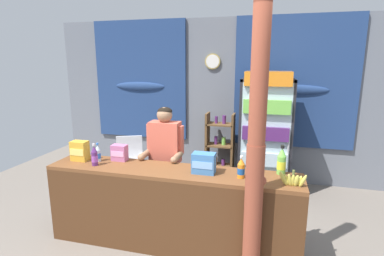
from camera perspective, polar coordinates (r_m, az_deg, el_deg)
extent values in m
plane|color=slate|center=(4.18, -1.26, -16.89)|extent=(7.74, 7.74, 0.00)
cube|color=slate|center=(5.37, 3.81, 5.35)|extent=(5.76, 0.12, 2.77)
cube|color=navy|center=(5.66, -9.79, 8.89)|extent=(1.74, 0.04, 2.12)
ellipsoid|color=navy|center=(5.65, -9.83, 7.81)|extent=(0.96, 0.10, 0.16)
cube|color=navy|center=(5.17, 18.89, 8.09)|extent=(1.92, 0.04, 2.12)
ellipsoid|color=navy|center=(5.16, 18.83, 6.90)|extent=(1.06, 0.10, 0.16)
cylinder|color=tan|center=(5.25, 3.95, 12.49)|extent=(0.27, 0.03, 0.27)
cylinder|color=white|center=(5.24, 3.92, 12.49)|extent=(0.23, 0.01, 0.23)
cube|color=beige|center=(5.52, -5.73, 8.65)|extent=(0.24, 0.02, 0.18)
cube|color=brown|center=(3.30, -4.04, -8.20)|extent=(2.77, 0.50, 0.04)
cube|color=#4E2E18|center=(3.29, -5.25, -16.96)|extent=(2.77, 0.04, 0.87)
cube|color=#4E2E18|center=(4.08, -22.55, -11.87)|extent=(0.08, 0.45, 0.87)
cube|color=#4E2E18|center=(3.35, 19.55, -17.13)|extent=(0.08, 0.45, 0.87)
cylinder|color=brown|center=(2.93, 11.46, -15.87)|extent=(0.17, 0.17, 1.34)
cylinder|color=brown|center=(2.58, 12.76, 11.39)|extent=(0.15, 0.15, 1.34)
ellipsoid|color=brown|center=(2.78, 13.32, -9.72)|extent=(0.06, 0.05, 0.08)
cube|color=#232328|center=(5.04, 13.80, -1.05)|extent=(0.78, 0.04, 1.80)
cube|color=#232328|center=(4.80, 9.34, -1.53)|extent=(0.04, 0.58, 1.80)
cube|color=#232328|center=(4.79, 18.13, -2.01)|extent=(0.04, 0.58, 1.80)
cube|color=#232328|center=(4.65, 14.29, 8.82)|extent=(0.78, 0.58, 0.04)
cube|color=#232328|center=(5.06, 13.22, -11.29)|extent=(0.78, 0.58, 0.08)
cube|color=silver|center=(4.50, 13.68, -2.00)|extent=(0.72, 0.02, 1.64)
cylinder|color=#B7B7BC|center=(4.49, 17.83, -2.94)|extent=(0.02, 0.02, 0.40)
cube|color=silver|center=(4.88, 13.51, -5.92)|extent=(0.70, 0.50, 0.02)
cube|color=silver|center=(4.74, 13.54, -5.08)|extent=(0.66, 0.46, 0.20)
cube|color=silver|center=(4.78, 13.75, -1.48)|extent=(0.70, 0.50, 0.02)
cube|color=#56286B|center=(4.64, 13.78, -0.50)|extent=(0.66, 0.46, 0.20)
cube|color=silver|center=(4.70, 13.99, 3.12)|extent=(0.70, 0.50, 0.02)
cube|color=#75C64C|center=(4.57, 14.03, 4.26)|extent=(0.66, 0.46, 0.20)
cube|color=silver|center=(4.66, 14.24, 7.84)|extent=(0.70, 0.50, 0.02)
cube|color=orange|center=(4.53, 14.29, 9.12)|extent=(0.66, 0.46, 0.20)
cube|color=brown|center=(5.18, 2.86, -3.74)|extent=(0.04, 0.28, 1.21)
cube|color=brown|center=(5.11, 7.70, -4.06)|extent=(0.04, 0.28, 1.21)
cube|color=brown|center=(5.04, 5.36, 0.73)|extent=(0.44, 0.28, 0.02)
cylinder|color=#56286B|center=(5.03, 4.63, 1.57)|extent=(0.05, 0.05, 0.12)
cylinder|color=#56286B|center=(5.01, 6.12, 1.61)|extent=(0.06, 0.06, 0.14)
cube|color=brown|center=(5.12, 5.27, -3.25)|extent=(0.44, 0.28, 0.02)
cylinder|color=#56286B|center=(5.11, 4.56, -2.32)|extent=(0.06, 0.06, 0.14)
cylinder|color=#75C64C|center=(5.09, 6.02, -2.47)|extent=(0.07, 0.07, 0.13)
cube|color=brown|center=(5.23, 5.19, -7.09)|extent=(0.44, 0.28, 0.02)
cylinder|color=brown|center=(5.22, 4.49, -6.20)|extent=(0.05, 0.05, 0.14)
cylinder|color=#56286B|center=(5.20, 5.93, -6.45)|extent=(0.06, 0.06, 0.11)
cube|color=silver|center=(4.95, -11.73, -6.78)|extent=(0.58, 0.58, 0.04)
cube|color=silver|center=(5.07, -11.75, -3.70)|extent=(0.40, 0.21, 0.40)
cylinder|color=silver|center=(4.86, -13.98, -10.02)|extent=(0.04, 0.04, 0.44)
cylinder|color=silver|center=(4.84, -9.43, -9.91)|extent=(0.04, 0.04, 0.44)
cylinder|color=silver|center=(5.21, -13.65, -8.44)|extent=(0.04, 0.04, 0.44)
cylinder|color=silver|center=(5.20, -9.43, -8.33)|extent=(0.04, 0.04, 0.44)
cube|color=silver|center=(4.92, -14.13, -5.52)|extent=(0.20, 0.38, 0.03)
cube|color=silver|center=(4.90, -9.45, -5.39)|extent=(0.20, 0.38, 0.03)
cylinder|color=#28282D|center=(4.00, -6.03, -11.83)|extent=(0.11, 0.11, 0.81)
cylinder|color=#28282D|center=(3.95, -3.82, -12.11)|extent=(0.11, 0.11, 0.81)
cube|color=#D15B47|center=(3.75, -5.12, -2.69)|extent=(0.37, 0.20, 0.52)
sphere|color=#997051|center=(3.68, -5.22, 2.49)|extent=(0.19, 0.19, 0.19)
ellipsoid|color=black|center=(3.68, -5.18, 3.17)|extent=(0.18, 0.18, 0.10)
cylinder|color=#D15B47|center=(3.81, -8.01, -1.79)|extent=(0.08, 0.08, 0.34)
cylinder|color=#997051|center=(3.73, -8.82, -4.90)|extent=(0.07, 0.26, 0.07)
sphere|color=#997051|center=(3.61, -9.64, -5.48)|extent=(0.08, 0.08, 0.08)
cylinder|color=#D15B47|center=(3.68, -2.14, -2.21)|extent=(0.08, 0.08, 0.34)
cylinder|color=#997051|center=(3.59, -2.82, -5.44)|extent=(0.07, 0.26, 0.07)
sphere|color=#997051|center=(3.47, -3.47, -6.08)|extent=(0.08, 0.08, 0.08)
cylinder|color=#75C64C|center=(3.27, 16.57, -6.74)|extent=(0.09, 0.09, 0.19)
cone|color=#75C64C|center=(3.23, 16.73, -4.41)|extent=(0.09, 0.09, 0.09)
cylinder|color=black|center=(3.21, 16.79, -3.41)|extent=(0.04, 0.04, 0.03)
cylinder|color=yellow|center=(3.27, 16.57, -6.74)|extent=(0.09, 0.09, 0.09)
cylinder|color=orange|center=(3.08, 9.27, -8.04)|extent=(0.07, 0.07, 0.14)
cone|color=orange|center=(3.05, 9.34, -6.21)|extent=(0.07, 0.07, 0.06)
cylinder|color=white|center=(3.03, 9.37, -5.43)|extent=(0.03, 0.03, 0.02)
cylinder|color=#194C99|center=(3.08, 9.27, -8.04)|extent=(0.07, 0.07, 0.06)
cylinder|color=#56286B|center=(3.56, -17.96, -5.55)|extent=(0.07, 0.07, 0.16)
cone|color=#56286B|center=(3.53, -18.09, -3.80)|extent=(0.07, 0.07, 0.07)
cylinder|color=silver|center=(3.52, -18.14, -3.06)|extent=(0.03, 0.03, 0.03)
cylinder|color=purple|center=(3.56, -17.96, -5.55)|extent=(0.07, 0.07, 0.07)
cylinder|color=silver|center=(3.70, -17.37, -5.01)|extent=(0.06, 0.06, 0.14)
cone|color=silver|center=(3.67, -17.47, -3.54)|extent=(0.06, 0.06, 0.06)
cylinder|color=blue|center=(3.66, -17.51, -2.91)|extent=(0.03, 0.03, 0.02)
cylinder|color=blue|center=(3.70, -17.37, -5.01)|extent=(0.06, 0.06, 0.06)
cube|color=gold|center=(3.78, -20.49, -4.07)|extent=(0.19, 0.12, 0.23)
cube|color=#FFE26D|center=(3.73, -21.05, -4.33)|extent=(0.17, 0.00, 0.08)
cube|color=#3D75B7|center=(3.16, 2.25, -6.67)|extent=(0.24, 0.15, 0.21)
cube|color=#7CB5F7|center=(3.09, 1.94, -7.10)|extent=(0.21, 0.00, 0.08)
cube|color=#B76699|center=(3.65, -13.58, -4.57)|extent=(0.18, 0.11, 0.19)
cube|color=#F7A5D8|center=(3.60, -14.00, -4.82)|extent=(0.16, 0.00, 0.07)
ellipsoid|color=#CCC14C|center=(3.00, 16.91, -9.11)|extent=(0.11, 0.04, 0.15)
ellipsoid|color=#CCC14C|center=(3.01, 17.45, -9.34)|extent=(0.08, 0.04, 0.12)
ellipsoid|color=#CCC14C|center=(3.00, 18.03, -9.36)|extent=(0.06, 0.04, 0.13)
ellipsoid|color=#CCC14C|center=(3.01, 18.59, -9.41)|extent=(0.04, 0.04, 0.12)
ellipsoid|color=#CCC14C|center=(3.01, 19.16, -9.44)|extent=(0.06, 0.04, 0.13)
ellipsoid|color=#CCC14C|center=(3.03, 19.69, -9.43)|extent=(0.07, 0.04, 0.12)
ellipsoid|color=#CCC14C|center=(3.01, 20.30, -9.40)|extent=(0.09, 0.04, 0.14)
cylinder|color=olive|center=(2.99, 18.69, -8.02)|extent=(0.02, 0.02, 0.05)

